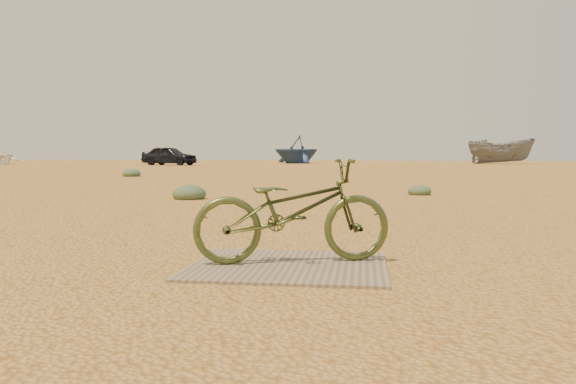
# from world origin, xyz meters

# --- Properties ---
(ground) EXTENTS (120.00, 120.00, 0.00)m
(ground) POSITION_xyz_m (0.00, 0.00, 0.00)
(ground) COLOR tan
(ground) RESTS_ON ground
(plywood_board) EXTENTS (1.47, 1.23, 0.02)m
(plywood_board) POSITION_xyz_m (0.43, 0.15, 0.01)
(plywood_board) COLOR #86755C
(plywood_board) RESTS_ON ground
(bicycle) EXTENTS (1.60, 0.94, 0.80)m
(bicycle) POSITION_xyz_m (0.46, 0.24, 0.42)
(bicycle) COLOR #455125
(bicycle) RESTS_ON plywood_board
(car) EXTENTS (4.16, 2.40, 1.33)m
(car) POSITION_xyz_m (-12.52, 33.98, 0.67)
(car) COLOR black
(car) RESTS_ON ground
(boat_far_left) EXTENTS (5.72, 5.74, 2.29)m
(boat_far_left) POSITION_xyz_m (-4.41, 41.59, 1.14)
(boat_far_left) COLOR #2F4B7A
(boat_far_left) RESTS_ON ground
(boat_mid_right) EXTENTS (5.30, 2.39, 1.99)m
(boat_mid_right) POSITION_xyz_m (11.62, 41.52, 1.00)
(boat_mid_right) COLOR slate
(boat_mid_right) RESTS_ON ground
(kale_a) EXTENTS (0.62, 0.62, 0.34)m
(kale_a) POSITION_xyz_m (-2.23, 6.12, 0.00)
(kale_a) COLOR #566B48
(kale_a) RESTS_ON ground
(kale_b) EXTENTS (0.48, 0.48, 0.26)m
(kale_b) POSITION_xyz_m (2.14, 7.76, 0.00)
(kale_b) COLOR #566B48
(kale_b) RESTS_ON ground
(kale_c) EXTENTS (0.66, 0.66, 0.36)m
(kale_c) POSITION_xyz_m (-7.40, 15.53, 0.00)
(kale_c) COLOR #566B48
(kale_c) RESTS_ON ground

